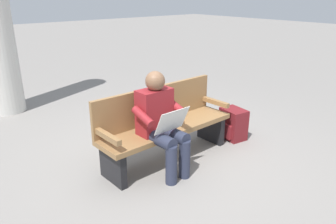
# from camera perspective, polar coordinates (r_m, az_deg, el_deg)

# --- Properties ---
(ground_plane) EXTENTS (40.00, 40.00, 0.00)m
(ground_plane) POSITION_cam_1_polar(r_m,az_deg,el_deg) (4.17, -0.04, -8.12)
(ground_plane) COLOR gray
(bench_near) EXTENTS (1.81, 0.52, 0.90)m
(bench_near) POSITION_cam_1_polar(r_m,az_deg,el_deg) (4.02, -0.71, -2.00)
(bench_near) COLOR olive
(bench_near) RESTS_ON ground
(person_seated) EXTENTS (0.58, 0.58, 1.18)m
(person_seated) POSITION_cam_1_polar(r_m,az_deg,el_deg) (3.65, -1.25, -1.55)
(person_seated) COLOR maroon
(person_seated) RESTS_ON ground
(backpack) EXTENTS (0.34, 0.39, 0.44)m
(backpack) POSITION_cam_1_polar(r_m,az_deg,el_deg) (4.72, 11.27, -2.09)
(backpack) COLOR maroon
(backpack) RESTS_ON ground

